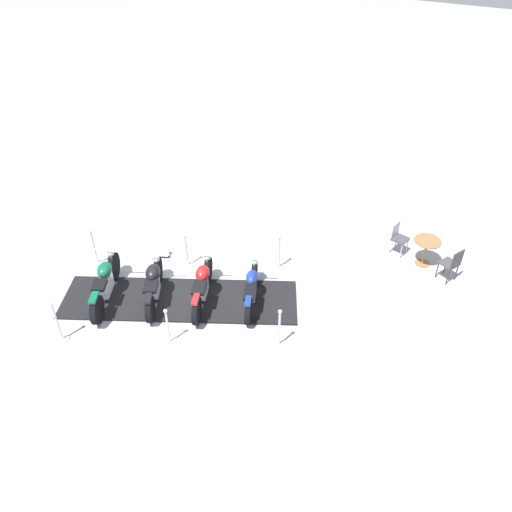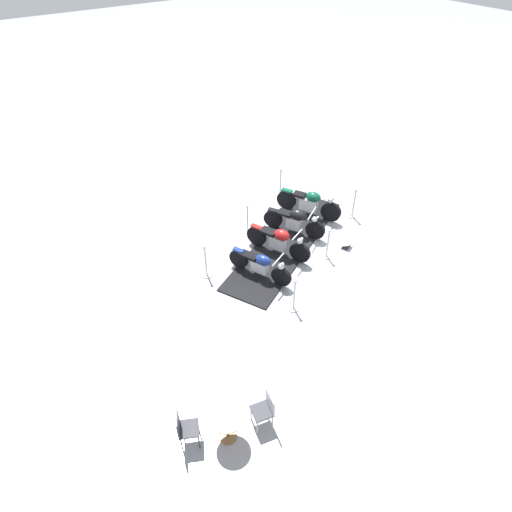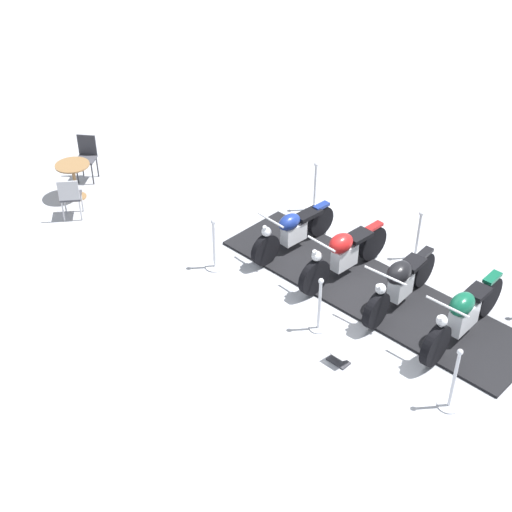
% 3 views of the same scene
% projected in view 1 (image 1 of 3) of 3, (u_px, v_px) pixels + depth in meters
% --- Properties ---
extents(ground_plane, '(80.00, 80.00, 0.00)m').
position_uv_depth(ground_plane, '(180.00, 300.00, 12.24)').
color(ground_plane, '#A8AAB2').
extents(display_platform, '(3.99, 5.83, 0.05)m').
position_uv_depth(display_platform, '(180.00, 300.00, 12.23)').
color(display_platform, black).
rests_on(display_platform, ground_plane).
extents(motorcycle_navy, '(1.92, 0.99, 0.89)m').
position_uv_depth(motorcycle_navy, '(252.00, 287.00, 11.93)').
color(motorcycle_navy, black).
rests_on(motorcycle_navy, display_platform).
extents(motorcycle_maroon, '(2.04, 1.02, 0.97)m').
position_uv_depth(motorcycle_maroon, '(203.00, 284.00, 11.93)').
color(motorcycle_maroon, black).
rests_on(motorcycle_maroon, display_platform).
extents(motorcycle_black, '(1.86, 1.21, 0.93)m').
position_uv_depth(motorcycle_black, '(154.00, 283.00, 11.97)').
color(motorcycle_black, black).
rests_on(motorcycle_black, display_platform).
extents(motorcycle_forest, '(2.10, 1.24, 1.01)m').
position_uv_depth(motorcycle_forest, '(105.00, 282.00, 12.00)').
color(motorcycle_forest, black).
rests_on(motorcycle_forest, display_platform).
extents(stanchion_left_mid, '(0.30, 0.30, 1.01)m').
position_uv_depth(stanchion_left_mid, '(168.00, 331.00, 10.93)').
color(stanchion_left_mid, silver).
rests_on(stanchion_left_mid, ground_plane).
extents(stanchion_right_rear, '(0.32, 0.32, 1.10)m').
position_uv_depth(stanchion_right_rear, '(96.00, 253.00, 13.19)').
color(stanchion_right_rear, silver).
rests_on(stanchion_right_rear, ground_plane).
extents(stanchion_left_rear, '(0.29, 0.29, 1.12)m').
position_uv_depth(stanchion_left_rear, '(59.00, 326.00, 10.97)').
color(stanchion_left_rear, silver).
rests_on(stanchion_left_rear, ground_plane).
extents(stanchion_right_mid, '(0.29, 0.29, 1.01)m').
position_uv_depth(stanchion_right_mid, '(187.00, 255.00, 13.12)').
color(stanchion_right_mid, silver).
rests_on(stanchion_right_mid, ground_plane).
extents(stanchion_right_front, '(0.35, 0.35, 1.02)m').
position_uv_depth(stanchion_right_front, '(279.00, 258.00, 13.08)').
color(stanchion_right_front, silver).
rests_on(stanchion_right_front, ground_plane).
extents(stanchion_left_front, '(0.34, 0.34, 1.08)m').
position_uv_depth(stanchion_left_front, '(279.00, 335.00, 10.87)').
color(stanchion_left_front, silver).
rests_on(stanchion_left_front, ground_plane).
extents(info_placard, '(0.37, 0.40, 0.22)m').
position_uv_depth(info_placard, '(163.00, 254.00, 13.62)').
color(info_placard, '#333338').
rests_on(info_placard, ground_plane).
extents(cafe_table, '(0.70, 0.70, 0.77)m').
position_uv_depth(cafe_table, '(426.00, 247.00, 13.05)').
color(cafe_table, olive).
rests_on(cafe_table, ground_plane).
extents(cafe_chair_near_table, '(0.48, 0.48, 0.90)m').
position_uv_depth(cafe_chair_near_table, '(398.00, 236.00, 13.51)').
color(cafe_chair_near_table, '#B7B7BC').
rests_on(cafe_chair_near_table, ground_plane).
extents(cafe_chair_across_table, '(0.54, 0.54, 0.98)m').
position_uv_depth(cafe_chair_across_table, '(452.00, 263.00, 12.51)').
color(cafe_chair_across_table, '#2D2D33').
rests_on(cafe_chair_across_table, ground_plane).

